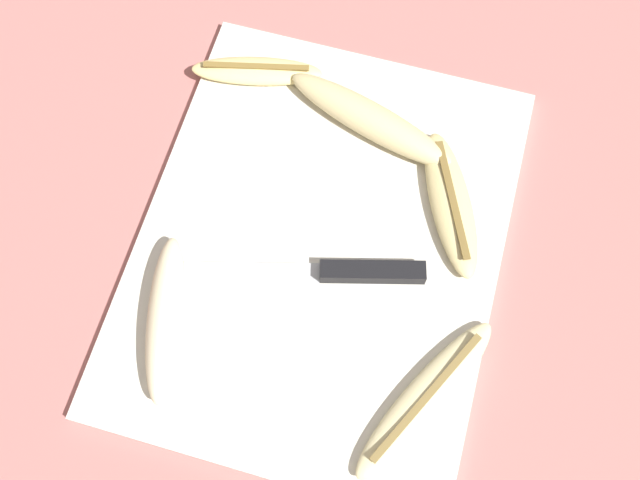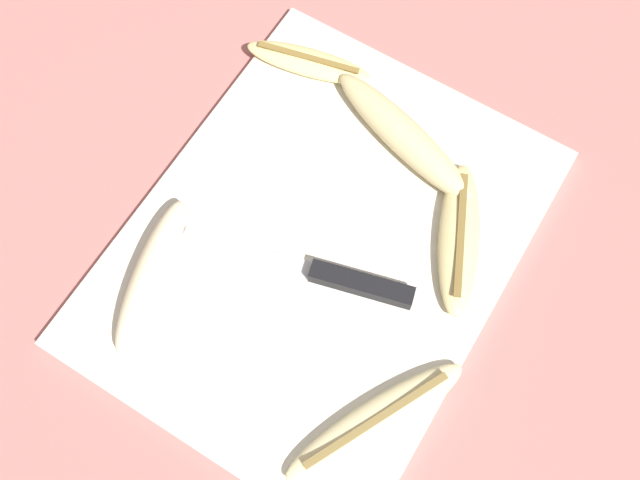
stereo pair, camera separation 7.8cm
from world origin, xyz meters
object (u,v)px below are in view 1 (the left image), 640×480
Objects in this scene: banana_soft_right at (426,398)px; banana_spotted_left at (451,203)px; banana_golden_short at (257,71)px; banana_bright_far at (166,318)px; banana_mellow_near at (370,120)px; knife at (349,272)px.

banana_spotted_left is at bearing 5.51° from banana_soft_right.
banana_bright_far reaches higher than banana_golden_short.
banana_mellow_near is 0.31m from banana_bright_far.
banana_mellow_near is at bearing 24.37° from banana_soft_right.
knife is 0.26m from banana_golden_short.
knife is at bearing -172.65° from banana_mellow_near.
banana_spotted_left is at bearing -112.55° from banana_golden_short.
knife is 0.15m from banana_soft_right.
banana_golden_short is 0.89× the size of banana_spotted_left.
banana_bright_far is at bearing 88.83° from banana_soft_right.
knife is 0.19m from banana_bright_far.
banana_soft_right is (-0.31, -0.27, 0.00)m from banana_golden_short.
banana_bright_far is at bearing 129.42° from banana_spotted_left.
banana_spotted_left reaches higher than knife.
banana_bright_far is (-0.31, -0.00, 0.01)m from banana_golden_short.
banana_mellow_near is at bearing -7.61° from knife.
banana_spotted_left is at bearing -124.19° from banana_mellow_near.
banana_soft_right is at bearing -150.13° from knife.
banana_spotted_left is 0.32m from banana_bright_far.
banana_bright_far reaches higher than knife.
banana_mellow_near reaches higher than banana_golden_short.
banana_soft_right is at bearing -155.63° from banana_mellow_near.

